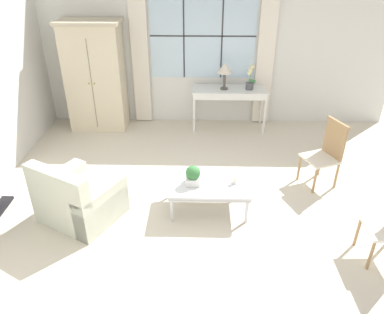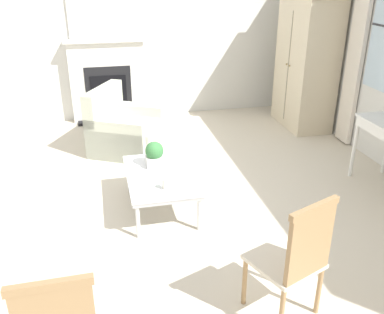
{
  "view_description": "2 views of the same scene",
  "coord_description": "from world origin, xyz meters",
  "px_view_note": "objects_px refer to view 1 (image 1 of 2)",
  "views": [
    {
      "loc": [
        -0.02,
        -4.03,
        3.15
      ],
      "look_at": [
        -0.13,
        0.38,
        0.63
      ],
      "focal_mm": 35.0,
      "sensor_mm": 36.0,
      "label": 1
    },
    {
      "loc": [
        3.99,
        -0.46,
        2.37
      ],
      "look_at": [
        0.25,
        0.38,
        0.63
      ],
      "focal_mm": 40.0,
      "sensor_mm": 36.0,
      "label": 2
    }
  ],
  "objects_px": {
    "console_table": "(229,93)",
    "potted_plant_small": "(193,175)",
    "side_chair_wooden": "(327,150)",
    "armchair_upholstered": "(79,200)",
    "armoire": "(96,76)",
    "coffee_table": "(209,185)",
    "table_lamp": "(225,69)",
    "pillar_candle": "(235,180)",
    "potted_orchid": "(250,80)"
  },
  "relations": [
    {
      "from": "coffee_table",
      "to": "potted_plant_small",
      "type": "bearing_deg",
      "value": -172.83
    },
    {
      "from": "console_table",
      "to": "side_chair_wooden",
      "type": "height_order",
      "value": "side_chair_wooden"
    },
    {
      "from": "side_chair_wooden",
      "to": "coffee_table",
      "type": "bearing_deg",
      "value": -158.4
    },
    {
      "from": "armchair_upholstered",
      "to": "side_chair_wooden",
      "type": "distance_m",
      "value": 3.52
    },
    {
      "from": "console_table",
      "to": "armchair_upholstered",
      "type": "xyz_separation_m",
      "value": [
        -2.09,
        -2.83,
        -0.43
      ]
    },
    {
      "from": "armoire",
      "to": "pillar_candle",
      "type": "xyz_separation_m",
      "value": [
        2.41,
        -2.58,
        -0.56
      ]
    },
    {
      "from": "armchair_upholstered",
      "to": "table_lamp",
      "type": "bearing_deg",
      "value": 54.79
    },
    {
      "from": "console_table",
      "to": "coffee_table",
      "type": "bearing_deg",
      "value": -99.01
    },
    {
      "from": "console_table",
      "to": "armchair_upholstered",
      "type": "relative_size",
      "value": 1.18
    },
    {
      "from": "side_chair_wooden",
      "to": "pillar_candle",
      "type": "xyz_separation_m",
      "value": [
        -1.38,
        -0.68,
        -0.09
      ]
    },
    {
      "from": "coffee_table",
      "to": "pillar_candle",
      "type": "xyz_separation_m",
      "value": [
        0.33,
        -0.0,
        0.09
      ]
    },
    {
      "from": "armoire",
      "to": "pillar_candle",
      "type": "bearing_deg",
      "value": -46.96
    },
    {
      "from": "potted_plant_small",
      "to": "armoire",
      "type": "bearing_deg",
      "value": 125.57
    },
    {
      "from": "console_table",
      "to": "potted_plant_small",
      "type": "bearing_deg",
      "value": -103.43
    },
    {
      "from": "pillar_candle",
      "to": "armchair_upholstered",
      "type": "bearing_deg",
      "value": -173.24
    },
    {
      "from": "armchair_upholstered",
      "to": "potted_plant_small",
      "type": "xyz_separation_m",
      "value": [
        1.46,
        0.21,
        0.26
      ]
    },
    {
      "from": "console_table",
      "to": "potted_plant_small",
      "type": "distance_m",
      "value": 2.7
    },
    {
      "from": "armoire",
      "to": "console_table",
      "type": "distance_m",
      "value": 2.51
    },
    {
      "from": "potted_orchid",
      "to": "side_chair_wooden",
      "type": "height_order",
      "value": "potted_orchid"
    },
    {
      "from": "potted_plant_small",
      "to": "armchair_upholstered",
      "type": "bearing_deg",
      "value": -171.65
    },
    {
      "from": "side_chair_wooden",
      "to": "armchair_upholstered",
      "type": "bearing_deg",
      "value": -164.82
    },
    {
      "from": "side_chair_wooden",
      "to": "armoire",
      "type": "bearing_deg",
      "value": 153.36
    },
    {
      "from": "side_chair_wooden",
      "to": "coffee_table",
      "type": "height_order",
      "value": "side_chair_wooden"
    },
    {
      "from": "console_table",
      "to": "potted_plant_small",
      "type": "height_order",
      "value": "console_table"
    },
    {
      "from": "console_table",
      "to": "armoire",
      "type": "bearing_deg",
      "value": -179.72
    },
    {
      "from": "console_table",
      "to": "coffee_table",
      "type": "distance_m",
      "value": 2.65
    },
    {
      "from": "potted_orchid",
      "to": "console_table",
      "type": "bearing_deg",
      "value": 176.65
    },
    {
      "from": "coffee_table",
      "to": "armchair_upholstered",
      "type": "bearing_deg",
      "value": -171.8
    },
    {
      "from": "pillar_candle",
      "to": "armoire",
      "type": "bearing_deg",
      "value": 133.04
    },
    {
      "from": "console_table",
      "to": "side_chair_wooden",
      "type": "bearing_deg",
      "value": -55.79
    },
    {
      "from": "side_chair_wooden",
      "to": "console_table",
      "type": "bearing_deg",
      "value": 124.21
    },
    {
      "from": "armchair_upholstered",
      "to": "potted_plant_small",
      "type": "height_order",
      "value": "armchair_upholstered"
    },
    {
      "from": "potted_orchid",
      "to": "pillar_candle",
      "type": "distance_m",
      "value": 2.66
    },
    {
      "from": "console_table",
      "to": "pillar_candle",
      "type": "bearing_deg",
      "value": -91.71
    },
    {
      "from": "armoire",
      "to": "potted_plant_small",
      "type": "bearing_deg",
      "value": -54.43
    },
    {
      "from": "armoire",
      "to": "pillar_candle",
      "type": "distance_m",
      "value": 3.58
    },
    {
      "from": "armchair_upholstered",
      "to": "coffee_table",
      "type": "bearing_deg",
      "value": 8.2
    },
    {
      "from": "coffee_table",
      "to": "potted_plant_small",
      "type": "height_order",
      "value": "potted_plant_small"
    },
    {
      "from": "console_table",
      "to": "side_chair_wooden",
      "type": "distance_m",
      "value": 2.32
    },
    {
      "from": "armchair_upholstered",
      "to": "side_chair_wooden",
      "type": "xyz_separation_m",
      "value": [
        3.39,
        0.92,
        0.27
      ]
    },
    {
      "from": "coffee_table",
      "to": "potted_orchid",
      "type": "bearing_deg",
      "value": 73.25
    },
    {
      "from": "table_lamp",
      "to": "potted_orchid",
      "type": "bearing_deg",
      "value": 0.51
    },
    {
      "from": "armoire",
      "to": "console_table",
      "type": "height_order",
      "value": "armoire"
    },
    {
      "from": "console_table",
      "to": "table_lamp",
      "type": "relative_size",
      "value": 2.84
    },
    {
      "from": "coffee_table",
      "to": "armoire",
      "type": "bearing_deg",
      "value": 128.86
    },
    {
      "from": "potted_orchid",
      "to": "armchair_upholstered",
      "type": "bearing_deg",
      "value": -131.08
    },
    {
      "from": "table_lamp",
      "to": "potted_orchid",
      "type": "height_order",
      "value": "table_lamp"
    },
    {
      "from": "table_lamp",
      "to": "pillar_candle",
      "type": "relative_size",
      "value": 4.28
    },
    {
      "from": "armchair_upholstered",
      "to": "coffee_table",
      "type": "height_order",
      "value": "armchair_upholstered"
    },
    {
      "from": "table_lamp",
      "to": "potted_plant_small",
      "type": "relative_size",
      "value": 1.85
    }
  ]
}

